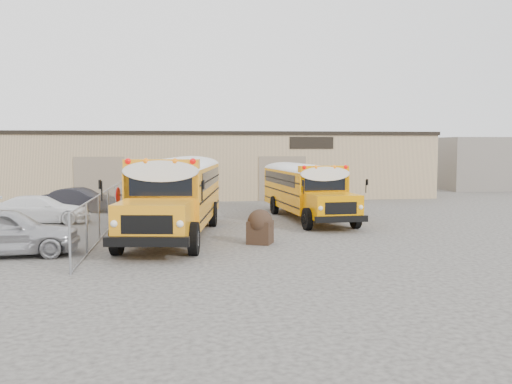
{
  "coord_description": "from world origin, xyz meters",
  "views": [
    {
      "loc": [
        -2.85,
        -22.72,
        3.71
      ],
      "look_at": [
        0.59,
        2.94,
        1.6
      ],
      "focal_mm": 40.0,
      "sensor_mm": 36.0,
      "label": 1
    }
  ],
  "objects": [
    {
      "name": "school_bus_left",
      "position": [
        -1.98,
        7.93,
        1.89
      ],
      "size": [
        4.35,
        11.45,
        3.27
      ],
      "color": "orange",
      "rests_on": "ground"
    },
    {
      "name": "car_dark",
      "position": [
        -8.46,
        10.41,
        0.66
      ],
      "size": [
        4.25,
        2.52,
        1.32
      ],
      "primitive_type": "imported",
      "rotation": [
        0.0,
        0.0,
        1.27
      ],
      "color": "black",
      "rests_on": "ground"
    },
    {
      "name": "ground",
      "position": [
        0.0,
        0.0,
        0.0
      ],
      "size": [
        120.0,
        120.0,
        0.0
      ],
      "primitive_type": "plane",
      "color": "#353331",
      "rests_on": "ground"
    },
    {
      "name": "school_bus_right",
      "position": [
        3.06,
        11.53,
        1.63
      ],
      "size": [
        3.12,
        9.8,
        2.82
      ],
      "color": "orange",
      "rests_on": "ground"
    },
    {
      "name": "warehouse",
      "position": [
        -0.0,
        19.99,
        2.37
      ],
      "size": [
        30.2,
        10.2,
        4.67
      ],
      "color": "tan",
      "rests_on": "ground"
    },
    {
      "name": "car_white",
      "position": [
        -9.46,
        5.5,
        0.66
      ],
      "size": [
        4.58,
        1.88,
        1.33
      ],
      "primitive_type": "imported",
      "rotation": [
        0.0,
        0.0,
        1.57
      ],
      "color": "white",
      "rests_on": "ground"
    },
    {
      "name": "distant_building_right",
      "position": [
        24.0,
        24.0,
        2.2
      ],
      "size": [
        10.0,
        8.0,
        4.4
      ],
      "primitive_type": "cube",
      "color": "gray",
      "rests_on": "ground"
    },
    {
      "name": "chainlink_fence",
      "position": [
        -6.0,
        3.0,
        0.9
      ],
      "size": [
        0.07,
        18.07,
        1.81
      ],
      "color": "gray",
      "rests_on": "ground"
    },
    {
      "name": "tarp_bundle",
      "position": [
        0.14,
        -1.56,
        0.67
      ],
      "size": [
        1.12,
        1.08,
        1.31
      ],
      "color": "black",
      "rests_on": "ground"
    },
    {
      "name": "car_silver",
      "position": [
        -8.71,
        -2.83,
        0.83
      ],
      "size": [
        5.03,
        2.35,
        1.67
      ],
      "primitive_type": "imported",
      "rotation": [
        0.0,
        0.0,
        1.65
      ],
      "color": "#ADADB2",
      "rests_on": "ground"
    }
  ]
}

